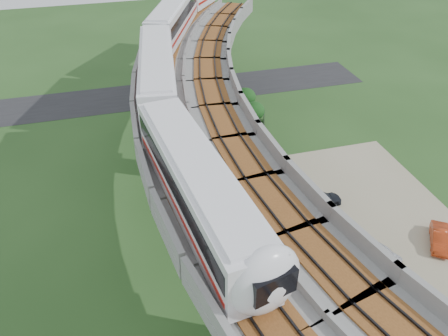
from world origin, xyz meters
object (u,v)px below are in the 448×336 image
at_px(car_white, 381,252).
at_px(car_red, 440,238).
at_px(car_dark, 322,199).
at_px(metro_train, 188,43).

distance_m(car_white, car_red, 5.60).
height_order(car_white, car_red, car_red).
relative_size(car_red, car_dark, 1.06).
height_order(car_red, car_dark, car_red).
bearing_deg(car_red, car_dark, 167.63).
xyz_separation_m(car_red, car_dark, (-7.16, 7.47, -0.11)).
relative_size(car_white, car_red, 0.89).
bearing_deg(car_red, metro_train, 164.98).
relative_size(metro_train, car_red, 15.29).
bearing_deg(metro_train, car_red, -48.85).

